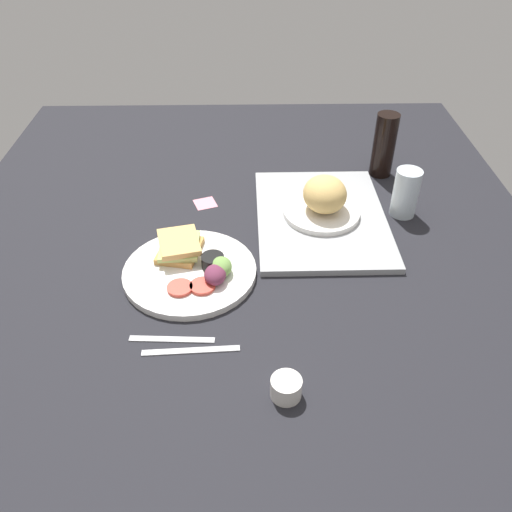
{
  "coord_description": "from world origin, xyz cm",
  "views": [
    {
      "loc": [
        94.81,
        1.23,
        77.42
      ],
      "look_at": [
        2.0,
        3.0,
        4.0
      ],
      "focal_mm": 36.78,
      "sensor_mm": 36.0,
      "label": 1
    }
  ],
  "objects": [
    {
      "name": "soda_bottle",
      "position": [
        -41.9,
        40.59,
        9.27
      ],
      "size": [
        6.4,
        6.4,
        18.54
      ],
      "primitive_type": "cylinder",
      "color": "black",
      "rests_on": "ground_plane"
    },
    {
      "name": "serving_tray",
      "position": [
        -17.93,
        20.29,
        0.8
      ],
      "size": [
        45.18,
        33.25,
        1.6
      ],
      "primitive_type": "cube",
      "rotation": [
        0.0,
        0.0,
        0.01
      ],
      "color": "#9EA0A3",
      "rests_on": "ground_plane"
    },
    {
      "name": "espresso_cup",
      "position": [
        37.0,
        7.64,
        2.0
      ],
      "size": [
        5.6,
        5.6,
        4.0
      ],
      "primitive_type": "cylinder",
      "color": "silver",
      "rests_on": "ground_plane"
    },
    {
      "name": "sticky_note",
      "position": [
        -26.48,
        -10.34,
        0.06
      ],
      "size": [
        7.15,
        7.15,
        0.12
      ],
      "primitive_type": "cube",
      "rotation": [
        0.0,
        0.0,
        0.34
      ],
      "color": "pink",
      "rests_on": "ground_plane"
    },
    {
      "name": "knife",
      "position": [
        26.42,
        -10.07,
        0.25
      ],
      "size": [
        2.35,
        19.05,
        0.5
      ],
      "primitive_type": "cube",
      "rotation": [
        0.0,
        0.0,
        1.62
      ],
      "color": "#B7B7BC",
      "rests_on": "ground_plane"
    },
    {
      "name": "drinking_glass",
      "position": [
        -20.49,
        42.08,
        6.41
      ],
      "size": [
        6.65,
        6.65,
        12.81
      ],
      "primitive_type": "cylinder",
      "color": "silver",
      "rests_on": "ground_plane"
    },
    {
      "name": "plate_with_salad",
      "position": [
        2.77,
        -11.67,
        1.64
      ],
      "size": [
        30.22,
        30.22,
        5.4
      ],
      "color": "white",
      "rests_on": "ground_plane"
    },
    {
      "name": "fork",
      "position": [
        23.42,
        -14.07,
        0.25
      ],
      "size": [
        2.26,
        17.05,
        0.5
      ],
      "primitive_type": "cube",
      "rotation": [
        0.0,
        0.0,
        1.52
      ],
      "color": "#B7B7BC",
      "rests_on": "ground_plane"
    },
    {
      "name": "bread_plate_near",
      "position": [
        -18.52,
        20.69,
        5.84
      ],
      "size": [
        19.74,
        19.74,
        10.17
      ],
      "color": "white",
      "rests_on": "serving_tray"
    },
    {
      "name": "ground_plane",
      "position": [
        0.0,
        0.0,
        -1.5
      ],
      "size": [
        190.0,
        150.0,
        3.0
      ],
      "primitive_type": "cube",
      "color": "black"
    }
  ]
}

